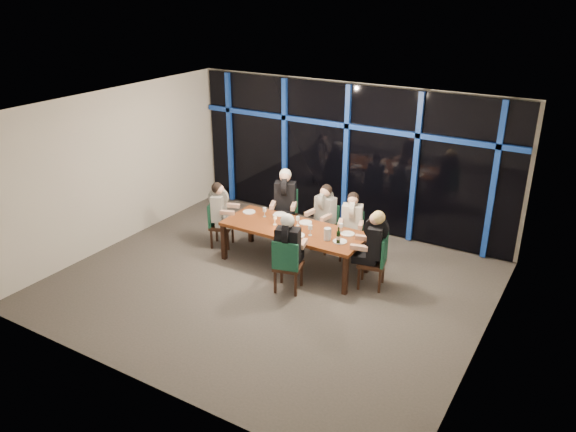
# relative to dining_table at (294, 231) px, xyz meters

# --- Properties ---
(room) EXTENTS (7.04, 7.00, 3.02)m
(room) POSITION_rel_dining_table_xyz_m (0.00, -0.80, 1.34)
(room) COLOR #514C48
(room) RESTS_ON ground
(window_wall) EXTENTS (6.86, 0.43, 2.94)m
(window_wall) POSITION_rel_dining_table_xyz_m (0.01, 2.13, 0.87)
(window_wall) COLOR black
(window_wall) RESTS_ON ground
(dining_table) EXTENTS (2.60, 1.00, 0.75)m
(dining_table) POSITION_rel_dining_table_xyz_m (0.00, 0.00, 0.00)
(dining_table) COLOR brown
(dining_table) RESTS_ON ground
(chair_far_left) EXTENTS (0.60, 0.60, 0.99)m
(chair_far_left) POSITION_rel_dining_table_xyz_m (-0.77, 1.00, -0.13)
(chair_far_left) COLOR black
(chair_far_left) RESTS_ON ground
(chair_far_mid) EXTENTS (0.48, 0.48, 0.90)m
(chair_far_mid) POSITION_rel_dining_table_xyz_m (0.18, 0.93, -0.18)
(chair_far_mid) COLOR black
(chair_far_mid) RESTS_ON ground
(chair_far_right) EXTENTS (0.52, 0.52, 0.89)m
(chair_far_right) POSITION_rel_dining_table_xyz_m (0.75, 0.86, -0.19)
(chair_far_right) COLOR black
(chair_far_right) RESTS_ON ground
(chair_end_left) EXTENTS (0.53, 0.53, 0.89)m
(chair_end_left) POSITION_rel_dining_table_xyz_m (-1.69, -0.03, -0.19)
(chair_end_left) COLOR black
(chair_end_left) RESTS_ON ground
(chair_end_right) EXTENTS (0.52, 0.52, 0.95)m
(chair_end_right) POSITION_rel_dining_table_xyz_m (1.59, 0.04, -0.15)
(chair_end_right) COLOR black
(chair_end_right) RESTS_ON ground
(chair_near_mid) EXTENTS (0.54, 0.54, 0.95)m
(chair_near_mid) POSITION_rel_dining_table_xyz_m (0.38, -0.87, -0.15)
(chair_near_mid) COLOR black
(chair_near_mid) RESTS_ON ground
(diner_far_left) EXTENTS (0.61, 0.68, 0.96)m
(diner_far_left) POSITION_rel_dining_table_xyz_m (-0.74, 0.92, 0.26)
(diner_far_left) COLOR black
(diner_far_left) RESTS_ON ground
(diner_far_mid) EXTENTS (0.49, 0.59, 0.88)m
(diner_far_mid) POSITION_rel_dining_table_xyz_m (0.16, 0.86, 0.18)
(diner_far_mid) COLOR black
(diner_far_mid) RESTS_ON ground
(diner_far_right) EXTENTS (0.52, 0.60, 0.86)m
(diner_far_right) POSITION_rel_dining_table_xyz_m (0.77, 0.78, 0.17)
(diner_far_right) COLOR silver
(diner_far_right) RESTS_ON ground
(diner_end_left) EXTENTS (0.61, 0.54, 0.87)m
(diner_end_left) POSITION_rel_dining_table_xyz_m (-1.62, -0.00, 0.17)
(diner_end_left) COLOR black
(diner_end_left) RESTS_ON ground
(diner_end_right) EXTENTS (0.63, 0.53, 0.92)m
(diner_end_right) POSITION_rel_dining_table_xyz_m (1.51, 0.02, 0.22)
(diner_end_right) COLOR black
(diner_end_right) RESTS_ON ground
(diner_near_mid) EXTENTS (0.54, 0.64, 0.93)m
(diner_near_mid) POSITION_rel_dining_table_xyz_m (0.37, -0.80, 0.23)
(diner_near_mid) COLOR black
(diner_near_mid) RESTS_ON ground
(plate_far_left) EXTENTS (0.24, 0.24, 0.01)m
(plate_far_left) POSITION_rel_dining_table_xyz_m (-0.53, 0.40, 0.08)
(plate_far_left) COLOR white
(plate_far_left) RESTS_ON dining_table
(plate_far_mid) EXTENTS (0.24, 0.24, 0.01)m
(plate_far_mid) POSITION_rel_dining_table_xyz_m (0.07, 0.30, 0.08)
(plate_far_mid) COLOR white
(plate_far_mid) RESTS_ON dining_table
(plate_far_right) EXTENTS (0.24, 0.24, 0.01)m
(plate_far_right) POSITION_rel_dining_table_xyz_m (0.94, 0.25, 0.08)
(plate_far_right) COLOR white
(plate_far_right) RESTS_ON dining_table
(plate_end_left) EXTENTS (0.24, 0.24, 0.01)m
(plate_end_left) POSITION_rel_dining_table_xyz_m (-1.09, 0.19, 0.08)
(plate_end_left) COLOR white
(plate_end_left) RESTS_ON dining_table
(plate_end_right) EXTENTS (0.24, 0.24, 0.01)m
(plate_end_right) POSITION_rel_dining_table_xyz_m (0.96, -0.10, 0.08)
(plate_end_right) COLOR white
(plate_end_right) RESTS_ON dining_table
(plate_near_mid) EXTENTS (0.24, 0.24, 0.01)m
(plate_near_mid) POSITION_rel_dining_table_xyz_m (0.23, -0.25, 0.08)
(plate_near_mid) COLOR white
(plate_near_mid) RESTS_ON dining_table
(wine_bottle) EXTENTS (0.07, 0.07, 0.30)m
(wine_bottle) POSITION_rel_dining_table_xyz_m (0.96, -0.18, 0.18)
(wine_bottle) COLOR black
(wine_bottle) RESTS_ON dining_table
(water_pitcher) EXTENTS (0.13, 0.12, 0.21)m
(water_pitcher) POSITION_rel_dining_table_xyz_m (0.74, -0.14, 0.18)
(water_pitcher) COLOR silver
(water_pitcher) RESTS_ON dining_table
(tea_light) EXTENTS (0.05, 0.05, 0.03)m
(tea_light) POSITION_rel_dining_table_xyz_m (-0.16, -0.15, 0.08)
(tea_light) COLOR #FF9E4C
(tea_light) RESTS_ON dining_table
(wine_glass_a) EXTENTS (0.07, 0.07, 0.19)m
(wine_glass_a) POSITION_rel_dining_table_xyz_m (-0.36, -0.05, 0.21)
(wine_glass_a) COLOR silver
(wine_glass_a) RESTS_ON dining_table
(wine_glass_b) EXTENTS (0.07, 0.07, 0.17)m
(wine_glass_b) POSITION_rel_dining_table_xyz_m (0.01, 0.12, 0.19)
(wine_glass_b) COLOR silver
(wine_glass_b) RESTS_ON dining_table
(wine_glass_c) EXTENTS (0.07, 0.07, 0.19)m
(wine_glass_c) POSITION_rel_dining_table_xyz_m (0.40, -0.13, 0.21)
(wine_glass_c) COLOR silver
(wine_glass_c) RESTS_ON dining_table
(wine_glass_d) EXTENTS (0.07, 0.07, 0.18)m
(wine_glass_d) POSITION_rel_dining_table_xyz_m (-0.72, 0.16, 0.20)
(wine_glass_d) COLOR silver
(wine_glass_d) RESTS_ON dining_table
(wine_glass_e) EXTENTS (0.07, 0.07, 0.18)m
(wine_glass_e) POSITION_rel_dining_table_xyz_m (0.81, 0.24, 0.20)
(wine_glass_e) COLOR silver
(wine_glass_e) RESTS_ON dining_table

